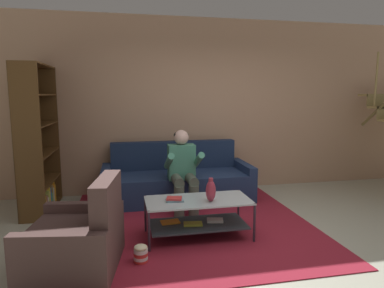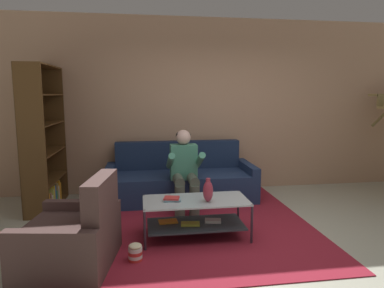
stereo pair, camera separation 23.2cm
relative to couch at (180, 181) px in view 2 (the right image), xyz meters
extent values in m
plane|color=#AAAB98|center=(0.64, -1.91, -0.29)|extent=(16.80, 16.80, 0.00)
cube|color=tan|center=(0.64, 0.55, 1.16)|extent=(8.40, 0.12, 2.90)
cube|color=navy|center=(0.00, -0.06, -0.07)|extent=(2.03, 0.90, 0.43)
cube|color=#1A2846|center=(0.00, 0.31, 0.37)|extent=(2.03, 0.18, 0.45)
cube|color=navy|center=(-1.08, -0.06, -0.01)|extent=(0.13, 0.90, 0.55)
cube|color=navy|center=(1.08, -0.06, -0.01)|extent=(0.13, 0.90, 0.55)
cylinder|color=#4F5749|center=(-0.10, -0.81, -0.07)|extent=(0.14, 0.14, 0.43)
cylinder|color=#4F5749|center=(0.10, -0.81, -0.07)|extent=(0.14, 0.14, 0.43)
cylinder|color=#4F5749|center=(-0.10, -0.63, 0.18)|extent=(0.14, 0.42, 0.14)
cylinder|color=#4F5749|center=(0.10, -0.63, 0.18)|extent=(0.14, 0.42, 0.14)
cube|color=#44896F|center=(0.00, -0.43, 0.39)|extent=(0.38, 0.22, 0.50)
cylinder|color=#44896F|center=(-0.20, -0.61, 0.44)|extent=(0.09, 0.49, 0.31)
cylinder|color=#44896F|center=(0.20, -0.61, 0.44)|extent=(0.09, 0.49, 0.31)
sphere|color=beige|center=(0.00, -0.43, 0.75)|extent=(0.21, 0.21, 0.21)
ellipsoid|color=black|center=(0.00, -0.41, 0.78)|extent=(0.21, 0.21, 0.13)
cube|color=#B1BEC5|center=(0.01, -1.50, 0.15)|extent=(1.20, 0.56, 0.02)
cube|color=#303A41|center=(0.01, -1.50, -0.13)|extent=(1.10, 0.52, 0.02)
cylinder|color=#332632|center=(-0.58, -1.77, -0.06)|extent=(0.03, 0.03, 0.45)
cylinder|color=#332632|center=(0.59, -1.77, -0.06)|extent=(0.03, 0.03, 0.45)
cylinder|color=#332632|center=(-0.58, -1.23, -0.06)|extent=(0.03, 0.03, 0.45)
cylinder|color=#332632|center=(0.59, -1.23, -0.06)|extent=(0.03, 0.03, 0.45)
cube|color=orange|center=(-0.31, -1.42, -0.11)|extent=(0.23, 0.15, 0.02)
cube|color=gold|center=(-0.06, -1.54, -0.11)|extent=(0.23, 0.14, 0.03)
cube|color=silver|center=(0.21, -1.49, -0.11)|extent=(0.21, 0.14, 0.03)
cube|color=maroon|center=(0.00, -0.88, -0.28)|extent=(3.00, 3.44, 0.01)
cube|color=#945057|center=(0.00, -0.88, -0.28)|extent=(1.65, 1.89, 0.00)
ellipsoid|color=maroon|center=(0.13, -1.59, 0.28)|extent=(0.11, 0.11, 0.24)
cylinder|color=maroon|center=(0.13, -1.59, 0.41)|extent=(0.05, 0.05, 0.05)
cube|color=#739CAD|center=(-0.26, -1.49, 0.17)|extent=(0.21, 0.17, 0.02)
cube|color=red|center=(-0.27, -1.50, 0.19)|extent=(0.20, 0.17, 0.02)
cube|color=#543619|center=(-1.99, -0.65, 0.74)|extent=(0.34, 0.03, 2.05)
cube|color=#543619|center=(-1.97, 0.45, 0.74)|extent=(0.34, 0.03, 2.05)
cube|color=#543619|center=(-2.14, -0.10, 0.74)|extent=(0.04, 1.11, 2.05)
cube|color=#543619|center=(-1.98, -0.10, -0.28)|extent=(0.36, 1.08, 0.02)
cube|color=#543619|center=(-1.98, -0.10, 0.12)|extent=(0.36, 1.08, 0.02)
cube|color=#543619|center=(-1.98, -0.10, 0.53)|extent=(0.36, 1.08, 0.02)
cube|color=#543619|center=(-1.98, -0.10, 0.94)|extent=(0.36, 1.08, 0.02)
cube|color=#543619|center=(-1.98, -0.10, 1.35)|extent=(0.36, 1.08, 0.02)
cube|color=#543619|center=(-1.98, -0.10, 1.75)|extent=(0.36, 1.08, 0.02)
cube|color=orange|center=(-1.95, -0.61, -0.13)|extent=(0.24, 0.05, 0.29)
cube|color=orange|center=(-1.98, -0.55, -0.12)|extent=(0.30, 0.06, 0.30)
cube|color=#926F4B|center=(-1.96, -0.49, -0.16)|extent=(0.25, 0.03, 0.22)
cube|color=#9A6B51|center=(-1.96, -0.45, -0.13)|extent=(0.26, 0.05, 0.28)
cube|color=silver|center=(-1.98, -0.39, -0.15)|extent=(0.29, 0.05, 0.23)
cube|color=#ADBA49|center=(-1.98, -0.33, -0.12)|extent=(0.30, 0.05, 0.31)
cube|color=gold|center=(-1.97, -0.28, -0.10)|extent=(0.29, 0.05, 0.34)
cube|color=#2958B3|center=(-1.97, -0.22, -0.11)|extent=(0.28, 0.06, 0.32)
cube|color=#2C8D54|center=(-1.97, -0.16, -0.16)|extent=(0.29, 0.06, 0.23)
cube|color=#A27C44|center=(-1.98, -0.10, -0.11)|extent=(0.30, 0.05, 0.33)
cube|color=silver|center=(-1.96, -0.05, -0.13)|extent=(0.26, 0.05, 0.27)
cube|color=orange|center=(-1.96, 0.01, -0.10)|extent=(0.26, 0.06, 0.34)
cube|color=orange|center=(-1.97, 0.07, -0.12)|extent=(0.30, 0.05, 0.29)
cube|color=#49322F|center=(-1.30, -1.97, -0.08)|extent=(0.91, 0.82, 0.42)
cube|color=#49322F|center=(-0.98, -2.03, 0.36)|extent=(0.27, 0.72, 0.46)
cube|color=#49322F|center=(-1.24, -1.57, -0.03)|extent=(0.81, 0.24, 0.52)
cube|color=#49322F|center=(-1.37, -2.38, -0.03)|extent=(0.81, 0.24, 0.52)
cylinder|color=red|center=(-0.68, -1.98, -0.27)|extent=(0.14, 0.14, 0.04)
cylinder|color=white|center=(-0.68, -1.98, -0.24)|extent=(0.14, 0.14, 0.04)
cylinder|color=red|center=(-0.68, -1.98, -0.20)|extent=(0.14, 0.14, 0.04)
cylinder|color=white|center=(-0.68, -1.98, -0.17)|extent=(0.14, 0.14, 0.04)
ellipsoid|color=beige|center=(-0.68, -1.98, -0.13)|extent=(0.13, 0.13, 0.05)
camera|label=1|loc=(-0.83, -5.19, 1.36)|focal=32.00mm
camera|label=2|loc=(-0.60, -5.23, 1.36)|focal=32.00mm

